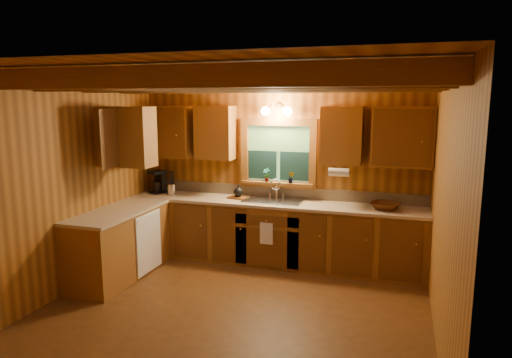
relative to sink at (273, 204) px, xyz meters
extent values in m
plane|color=#573315|center=(0.00, -1.60, -0.86)|extent=(4.20, 4.20, 0.00)
plane|color=brown|center=(0.00, -1.60, 1.74)|extent=(4.20, 4.20, 0.00)
plane|color=brown|center=(0.00, 0.30, 0.44)|extent=(4.20, 0.00, 4.20)
plane|color=brown|center=(0.00, -3.50, 0.44)|extent=(4.20, 0.00, 4.20)
plane|color=brown|center=(-2.10, -1.60, 0.44)|extent=(0.00, 3.80, 3.80)
plane|color=brown|center=(2.10, -1.60, 0.44)|extent=(0.00, 3.80, 3.80)
cube|color=brown|center=(0.00, -2.80, 1.63)|extent=(4.20, 0.14, 0.18)
cube|color=brown|center=(0.00, -2.00, 1.63)|extent=(4.20, 0.14, 0.18)
cube|color=brown|center=(0.00, -1.20, 1.63)|extent=(4.20, 0.14, 0.18)
cube|color=brown|center=(0.00, -0.40, 1.63)|extent=(4.20, 0.14, 0.18)
cube|color=brown|center=(0.00, -0.01, -0.43)|extent=(4.20, 0.62, 0.86)
cube|color=brown|center=(-1.79, -1.12, -0.43)|extent=(0.62, 1.60, 0.86)
cube|color=tan|center=(0.00, -0.01, 0.02)|extent=(4.20, 0.66, 0.04)
cube|color=tan|center=(-1.78, -1.12, 0.02)|extent=(0.64, 1.60, 0.04)
cube|color=tan|center=(0.00, 0.28, 0.12)|extent=(4.20, 0.02, 0.16)
cube|color=white|center=(-1.47, -0.92, -0.43)|extent=(0.02, 0.60, 0.80)
cube|color=brown|center=(-1.70, 0.13, 0.98)|extent=(0.78, 0.34, 0.78)
cube|color=brown|center=(-0.92, 0.13, 0.98)|extent=(0.55, 0.34, 0.78)
cube|color=brown|center=(0.92, 0.13, 0.98)|extent=(0.55, 0.34, 0.78)
cube|color=brown|center=(1.70, 0.13, 0.98)|extent=(0.78, 0.34, 0.78)
cube|color=brown|center=(-1.93, -0.92, 0.98)|extent=(0.34, 1.10, 0.78)
cube|color=brown|center=(0.00, 0.26, 1.14)|extent=(1.12, 0.08, 0.10)
cube|color=brown|center=(0.00, 0.26, 0.24)|extent=(1.12, 0.08, 0.10)
cube|color=brown|center=(-0.51, 0.26, 0.69)|extent=(0.10, 0.08, 0.80)
cube|color=brown|center=(0.51, 0.26, 0.69)|extent=(0.10, 0.08, 0.80)
cube|color=#4D8136|center=(0.00, 0.29, 0.69)|extent=(0.92, 0.01, 0.80)
cube|color=#0F292B|center=(-0.24, 0.27, 0.52)|extent=(0.42, 0.02, 0.42)
cube|color=#0F292B|center=(0.24, 0.27, 0.52)|extent=(0.42, 0.02, 0.42)
cylinder|color=black|center=(0.00, 0.27, 0.71)|extent=(0.92, 0.01, 0.01)
cube|color=brown|center=(0.00, 0.22, 0.26)|extent=(1.06, 0.14, 0.04)
cylinder|color=black|center=(0.00, 0.26, 1.37)|extent=(0.08, 0.03, 0.08)
cylinder|color=black|center=(-0.10, 0.20, 1.37)|extent=(0.09, 0.17, 0.08)
cylinder|color=black|center=(0.10, 0.20, 1.37)|extent=(0.09, 0.17, 0.08)
sphere|color=#FFE0A5|center=(-0.16, 0.14, 1.30)|extent=(0.13, 0.13, 0.13)
sphere|color=#FFE0A5|center=(0.16, 0.14, 1.30)|extent=(0.13, 0.13, 0.13)
cylinder|color=white|center=(0.92, -0.07, 0.51)|extent=(0.27, 0.11, 0.11)
cube|color=white|center=(0.00, -0.34, -0.34)|extent=(0.18, 0.01, 0.30)
cube|color=silver|center=(0.00, 0.00, 0.05)|extent=(0.82, 0.48, 0.02)
cube|color=#262628|center=(-0.19, 0.00, -0.02)|extent=(0.34, 0.40, 0.14)
cube|color=#262628|center=(0.19, 0.00, -0.02)|extent=(0.34, 0.40, 0.14)
cylinder|color=silver|center=(0.00, 0.18, 0.15)|extent=(0.04, 0.04, 0.22)
torus|color=silver|center=(0.00, 0.12, 0.26)|extent=(0.16, 0.02, 0.16)
cube|color=black|center=(-1.86, 0.04, 0.06)|extent=(0.19, 0.24, 0.03)
cube|color=black|center=(-1.86, 0.12, 0.23)|extent=(0.19, 0.09, 0.32)
cube|color=black|center=(-1.86, 0.02, 0.37)|extent=(0.19, 0.22, 0.04)
cylinder|color=black|center=(-1.86, 0.01, 0.15)|extent=(0.12, 0.12, 0.14)
cylinder|color=silver|center=(-1.59, -0.02, 0.13)|extent=(0.13, 0.13, 0.16)
cylinder|color=black|center=(-1.61, -0.03, 0.29)|extent=(0.03, 0.04, 0.24)
cylinder|color=black|center=(-1.59, -0.02, 0.29)|extent=(0.01, 0.01, 0.24)
cylinder|color=black|center=(-1.57, -0.01, 0.29)|extent=(0.03, 0.04, 0.24)
cylinder|color=black|center=(-1.56, 0.00, 0.29)|extent=(0.05, 0.06, 0.23)
cube|color=#5C3513|center=(-0.53, 0.02, 0.06)|extent=(0.31, 0.25, 0.02)
sphere|color=black|center=(-0.53, 0.02, 0.14)|extent=(0.14, 0.14, 0.14)
cylinder|color=black|center=(-0.53, 0.02, 0.22)|extent=(0.02, 0.02, 0.04)
imported|color=#48230C|center=(1.53, -0.04, 0.09)|extent=(0.45, 0.45, 0.09)
imported|color=#5C3513|center=(-0.16, 0.20, 0.38)|extent=(0.12, 0.10, 0.20)
imported|color=#5C3513|center=(0.21, 0.18, 0.37)|extent=(0.11, 0.10, 0.17)
camera|label=1|loc=(1.68, -6.10, 1.45)|focal=32.06mm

